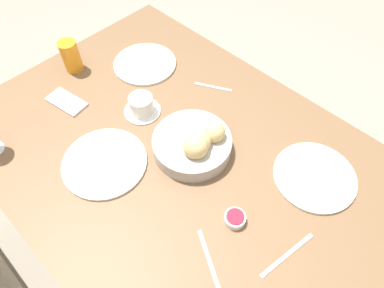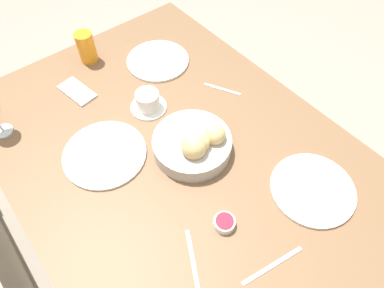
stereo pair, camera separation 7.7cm
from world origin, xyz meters
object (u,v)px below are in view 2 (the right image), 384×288
at_px(bread_basket, 194,144).
at_px(jam_bowl_berry, 224,223).
at_px(knife_silver, 272,266).
at_px(juice_glass, 86,47).
at_px(spoon_coffee, 222,89).
at_px(plate_near_right, 158,61).
at_px(cell_phone, 77,91).
at_px(coffee_cup, 148,101).
at_px(plate_far_center, 105,154).
at_px(fork_silver, 194,265).
at_px(plate_near_left, 313,189).

height_order(bread_basket, jam_bowl_berry, bread_basket).
bearing_deg(knife_silver, jam_bowl_berry, 7.66).
bearing_deg(juice_glass, spoon_coffee, -146.64).
bearing_deg(plate_near_right, cell_phone, 81.61).
bearing_deg(coffee_cup, bread_basket, -178.55).
distance_m(juice_glass, jam_bowl_berry, 0.87).
bearing_deg(jam_bowl_berry, knife_silver, -172.34).
height_order(plate_far_center, jam_bowl_berry, jam_bowl_berry).
height_order(coffee_cup, fork_silver, coffee_cup).
bearing_deg(knife_silver, plate_near_left, -72.91).
height_order(plate_near_right, coffee_cup, coffee_cup).
distance_m(fork_silver, cell_phone, 0.77).
xyz_separation_m(plate_near_right, coffee_cup, (-0.18, 0.17, 0.03)).
height_order(plate_near_right, cell_phone, plate_near_right).
relative_size(plate_near_left, juice_glass, 2.07).
relative_size(plate_near_left, knife_silver, 1.32).
height_order(bread_basket, spoon_coffee, bread_basket).
relative_size(plate_near_left, cell_phone, 1.59).
distance_m(plate_near_right, fork_silver, 0.82).
height_order(fork_silver, knife_silver, same).
xyz_separation_m(plate_near_left, fork_silver, (0.05, 0.42, -0.00)).
height_order(plate_near_right, knife_silver, plate_near_right).
distance_m(plate_near_right, knife_silver, 0.88).
xyz_separation_m(plate_near_left, plate_near_right, (0.77, 0.02, 0.00)).
relative_size(plate_near_left, spoon_coffee, 1.91).
bearing_deg(jam_bowl_berry, juice_glass, -3.40).
bearing_deg(plate_near_left, plate_far_center, 39.79).
distance_m(plate_near_left, fork_silver, 0.42).
relative_size(plate_near_left, jam_bowl_berry, 4.14).
xyz_separation_m(jam_bowl_berry, knife_silver, (-0.17, -0.02, -0.01)).
bearing_deg(spoon_coffee, knife_silver, 149.60).
relative_size(plate_near_left, coffee_cup, 1.96).
distance_m(plate_near_left, plate_far_center, 0.66).
bearing_deg(fork_silver, plate_near_left, -97.09).
bearing_deg(jam_bowl_berry, fork_silver, 103.47).
height_order(plate_far_center, cell_phone, plate_far_center).
bearing_deg(knife_silver, fork_silver, 50.49).
bearing_deg(plate_far_center, plate_near_right, -56.58).
distance_m(plate_far_center, jam_bowl_berry, 0.44).
relative_size(knife_silver, spoon_coffee, 1.45).
height_order(knife_silver, cell_phone, cell_phone).
relative_size(plate_far_center, knife_silver, 1.40).
height_order(coffee_cup, spoon_coffee, coffee_cup).
bearing_deg(knife_silver, plate_far_center, 15.43).
bearing_deg(plate_near_left, jam_bowl_berry, 73.17).
distance_m(fork_silver, spoon_coffee, 0.66).
height_order(coffee_cup, cell_phone, coffee_cup).
relative_size(bread_basket, cell_phone, 1.58).
xyz_separation_m(bread_basket, coffee_cup, (0.25, 0.01, -0.01)).
relative_size(plate_far_center, spoon_coffee, 2.03).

